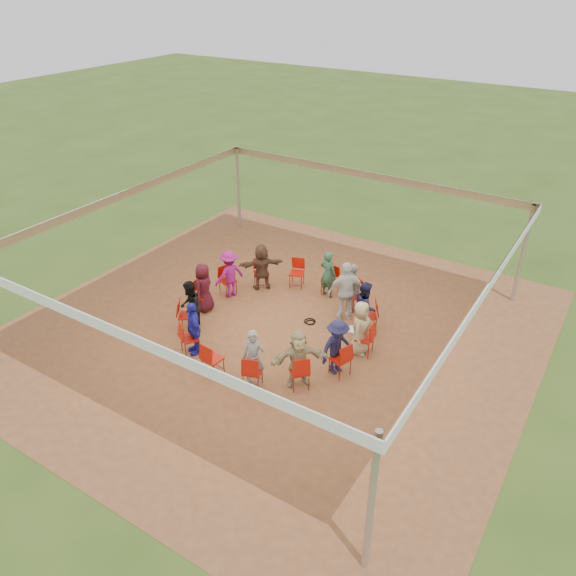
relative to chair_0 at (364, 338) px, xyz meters
The scene contains 32 objects.
ground 2.48m from the chair_0, behind, with size 80.00×80.00×0.00m, color #334C17.
dirt_patch 2.48m from the chair_0, behind, with size 13.00×13.00×0.00m, color brown.
tent 3.11m from the chair_0, behind, with size 10.33×10.33×3.00m.
chair_0 is the anchor object (origin of this frame).
chair_1 1.09m from the chair_0, 109.54° to the left, with size 0.42×0.44×0.90m, color #AD1206, non-canonical shape.
chair_2 2.12m from the chair_0, 122.40° to the left, with size 0.42×0.44×0.90m, color #AD1206, non-canonical shape.
chair_3 3.04m from the chair_0, 135.26° to the left, with size 0.42×0.44×0.90m, color #AD1206, non-canonical shape.
chair_4 3.81m from the chair_0, 148.11° to the left, with size 0.42×0.44×0.90m, color #AD1206, non-canonical shape.
chair_5 4.40m from the chair_0, 160.97° to the left, with size 0.42×0.44×0.90m, color #AD1206, non-canonical shape.
chair_6 4.76m from the chair_0, behind, with size 0.42×0.44×0.90m, color #AD1206, non-canonical shape.
chair_7 4.88m from the chair_0, behind, with size 0.42×0.44×0.90m, color #AD1206, non-canonical shape.
chair_8 4.76m from the chair_0, 160.46° to the right, with size 0.42×0.44×0.90m, color #AD1206, non-canonical shape.
chair_9 4.40m from the chair_0, 147.60° to the right, with size 0.42×0.44×0.90m, color #AD1206, non-canonical shape.
chair_10 3.81m from the chair_0, 134.74° to the right, with size 0.42×0.44×0.90m, color #AD1206, non-canonical shape.
chair_11 3.04m from the chair_0, 121.89° to the right, with size 0.42×0.44×0.90m, color #AD1206, non-canonical shape.
chair_12 2.12m from the chair_0, 109.03° to the right, with size 0.42×0.44×0.90m, color #AD1206, non-canonical shape.
chair_13 1.09m from the chair_0, 96.17° to the right, with size 0.42×0.44×0.90m, color #AD1206, non-canonical shape.
person_seated_0 0.31m from the chair_0, behind, with size 0.71×0.40×1.46m, color tan.
person_seated_1 1.10m from the chair_0, 115.84° to the left, with size 0.71×0.41×1.46m, color #1B193C.
person_seated_2 2.09m from the chair_0, 125.39° to the left, with size 0.85×0.44×1.46m, color #B3ACA0.
person_seated_3 2.98m from the chair_0, 137.07° to the left, with size 0.53×0.35×1.46m, color #2B543C.
person_seated_4 4.30m from the chair_0, 161.66° to the left, with size 1.35×0.51×1.46m, color brown.
person_seated_5 4.65m from the chair_0, behind, with size 0.94×0.47×1.46m, color #8A1266.
person_seated_6 4.77m from the chair_0, behind, with size 0.71×0.40×1.46m, color #3D0E17.
person_seated_7 4.65m from the chair_0, 160.79° to the right, with size 0.71×0.41×1.46m, color black.
person_seated_8 4.30m from the chair_0, 148.30° to the right, with size 0.85×0.44×1.46m, color #2524A7.
person_seated_9 2.98m from the chair_0, 123.70° to the right, with size 0.53×0.35×1.46m, color slate.
person_seated_10 2.09m from the chair_0, 112.03° to the right, with size 1.35×0.51×1.46m, color tan.
person_seated_11 1.10m from the chair_0, 102.48° to the right, with size 0.94×0.47×1.46m, color #1B193C.
standing_person 1.70m from the chair_0, 134.26° to the left, with size 1.02×0.52×1.74m, color silver.
cable_coil 1.97m from the chair_0, 165.35° to the left, with size 0.43×0.43×0.03m.
laptop 0.37m from the chair_0, behind, with size 0.27×0.33×0.21m.
Camera 1 is at (7.01, -10.51, 8.59)m, focal length 35.00 mm.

